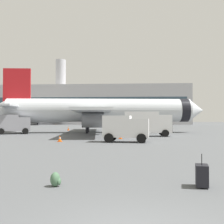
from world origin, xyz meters
name	(u,v)px	position (x,y,z in m)	size (l,w,h in m)	color
airplane_at_gate	(98,110)	(-5.42, 39.97, 3.66)	(35.77, 32.34, 10.50)	silver
airplane_taxiing	(34,118)	(-37.32, 98.72, 2.67)	(24.77, 22.76, 7.67)	white
service_truck	(13,123)	(-17.79, 35.16, 1.61)	(5.28, 4.01, 2.90)	gray
fuel_truck	(147,123)	(2.05, 31.10, 1.77)	(6.09, 2.91, 3.20)	white
cargo_van	(125,127)	(-0.61, 21.79, 1.45)	(4.57, 2.68, 2.60)	white
safety_cone_near	(60,139)	(-7.14, 21.83, 0.31)	(0.44, 0.44, 0.62)	#F2590C
safety_cone_mid	(111,129)	(-3.71, 45.73, 0.35)	(0.44, 0.44, 0.71)	#F2590C
safety_cone_far	(68,128)	(-12.25, 47.94, 0.40)	(0.44, 0.44, 0.80)	#F2590C
safety_cone_outer	(120,135)	(-1.25, 26.10, 0.40)	(0.44, 0.44, 0.80)	#F2590C
rolling_suitcase	(202,175)	(2.27, 4.20, 0.39)	(0.51, 0.70, 1.10)	black
traveller_backpack	(56,179)	(-2.63, 3.94, 0.23)	(0.36, 0.40, 0.48)	#476B4C
terminal_building	(87,105)	(-19.15, 113.77, 8.26)	(86.34, 19.66, 28.29)	#B2B2B7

